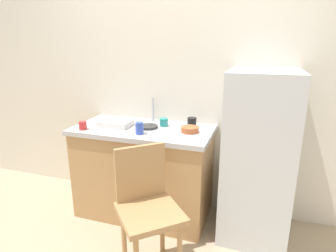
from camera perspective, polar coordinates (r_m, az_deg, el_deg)
back_wall at (r=2.68m, az=2.13°, el=11.24°), size 4.80×0.10×2.65m
cabinet_base at (r=2.68m, az=-4.81°, el=-9.42°), size 1.19×0.60×0.81m
countertop at (r=2.52m, az=-5.04°, el=-0.72°), size 1.23×0.64×0.04m
faucet at (r=2.71m, az=-3.05°, el=3.41°), size 0.02×0.02×0.22m
refrigerator at (r=2.38m, az=17.68°, el=-6.04°), size 0.53×0.58×1.38m
chair at (r=2.01m, az=-4.29°, el=-15.65°), size 0.56×0.56×0.89m
dish_tray at (r=2.59m, az=-10.54°, el=0.54°), size 0.28×0.20×0.05m
terracotta_bowl at (r=2.38m, az=4.43°, el=-0.70°), size 0.15×0.15×0.05m
hotplate at (r=2.50m, az=-4.03°, el=-0.14°), size 0.17×0.17×0.02m
cup_black at (r=2.53m, az=4.85°, el=0.80°), size 0.08×0.08×0.08m
cup_teal at (r=2.54m, az=-0.85°, el=0.78°), size 0.07×0.07×0.07m
cup_red at (r=2.55m, az=-16.86°, el=0.11°), size 0.07×0.07×0.07m
cup_blue at (r=2.33m, az=-5.79°, el=-0.42°), size 0.07×0.07×0.10m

